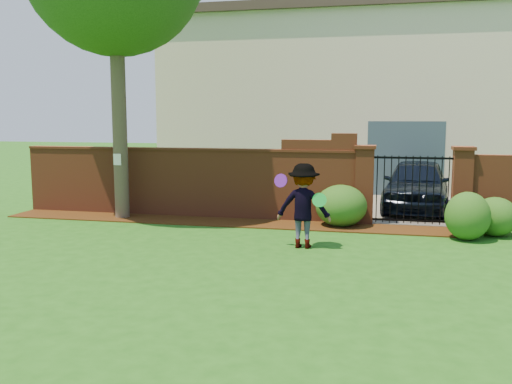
% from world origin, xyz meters
% --- Properties ---
extents(ground, '(80.00, 80.00, 0.01)m').
position_xyz_m(ground, '(0.00, 0.00, -0.01)').
color(ground, '#1E5816').
rests_on(ground, ground).
extents(mulch_bed, '(11.10, 1.08, 0.03)m').
position_xyz_m(mulch_bed, '(-0.95, 3.34, 0.01)').
color(mulch_bed, '#331B09').
rests_on(mulch_bed, ground).
extents(brick_wall, '(8.70, 0.31, 2.16)m').
position_xyz_m(brick_wall, '(-2.01, 4.00, 0.93)').
color(brick_wall, brown).
rests_on(brick_wall, ground).
extents(pillar_left, '(0.50, 0.50, 1.88)m').
position_xyz_m(pillar_left, '(2.40, 4.00, 0.96)').
color(pillar_left, brown).
rests_on(pillar_left, ground).
extents(pillar_right, '(0.50, 0.50, 1.88)m').
position_xyz_m(pillar_right, '(4.60, 4.00, 0.96)').
color(pillar_right, brown).
rests_on(pillar_right, ground).
extents(iron_gate, '(1.78, 0.03, 1.60)m').
position_xyz_m(iron_gate, '(3.50, 4.00, 0.85)').
color(iron_gate, black).
rests_on(iron_gate, ground).
extents(driveway, '(3.20, 8.00, 0.01)m').
position_xyz_m(driveway, '(3.50, 8.00, 0.01)').
color(driveway, slate).
rests_on(driveway, ground).
extents(house, '(12.40, 6.40, 6.30)m').
position_xyz_m(house, '(1.00, 12.00, 3.16)').
color(house, '#EEE0C7').
rests_on(house, ground).
extents(car, '(2.06, 4.26, 1.40)m').
position_xyz_m(car, '(3.71, 6.11, 0.70)').
color(car, black).
rests_on(car, ground).
extents(paper_notice, '(0.20, 0.01, 0.28)m').
position_xyz_m(paper_notice, '(-3.60, 3.21, 1.50)').
color(paper_notice, white).
rests_on(paper_notice, tree).
extents(shrub_left, '(1.20, 1.20, 0.98)m').
position_xyz_m(shrub_left, '(1.89, 3.52, 0.49)').
color(shrub_left, '#195018').
rests_on(shrub_left, ground).
extents(shrub_middle, '(0.92, 0.92, 1.01)m').
position_xyz_m(shrub_middle, '(4.56, 2.66, 0.51)').
color(shrub_middle, '#195018').
rests_on(shrub_middle, ground).
extents(shrub_right, '(0.95, 0.95, 0.84)m').
position_xyz_m(shrub_right, '(5.20, 3.21, 0.42)').
color(shrub_right, '#195018').
rests_on(shrub_right, ground).
extents(man, '(1.10, 0.66, 1.66)m').
position_xyz_m(man, '(1.32, 1.21, 0.83)').
color(man, gray).
rests_on(man, ground).
extents(frisbee_purple, '(0.28, 0.13, 0.27)m').
position_xyz_m(frisbee_purple, '(0.89, 1.19, 1.32)').
color(frisbee_purple, '#671BAC').
rests_on(frisbee_purple, man).
extents(frisbee_green, '(0.28, 0.10, 0.28)m').
position_xyz_m(frisbee_green, '(1.66, 1.08, 0.98)').
color(frisbee_green, '#1BCF45').
rests_on(frisbee_green, man).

